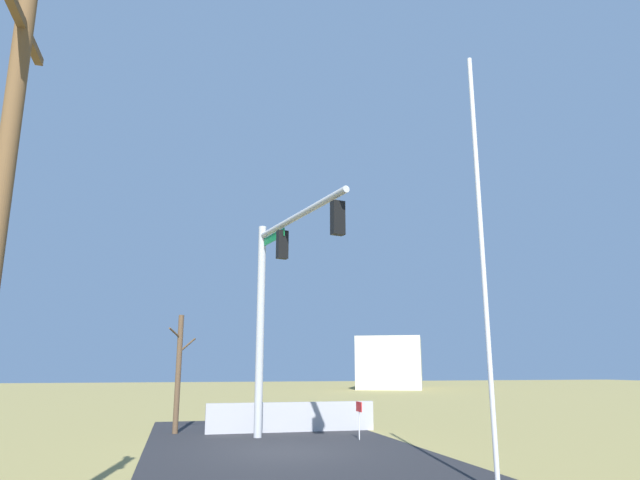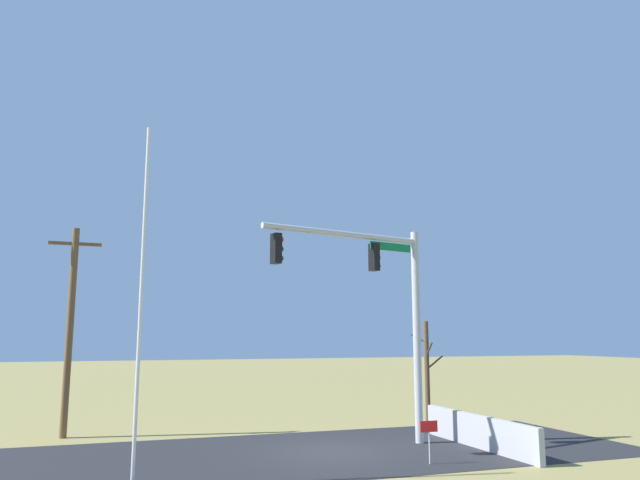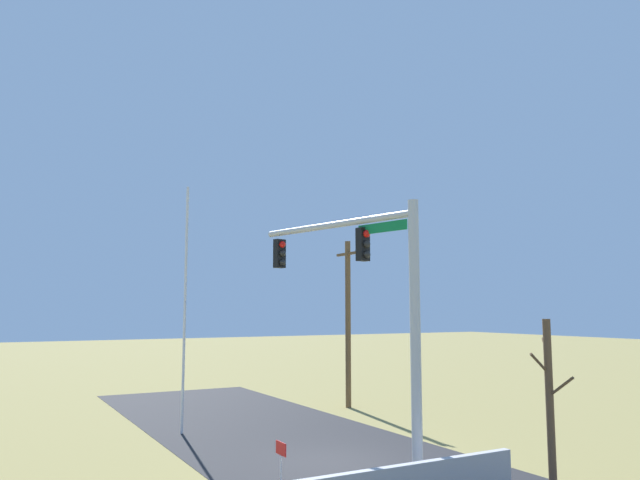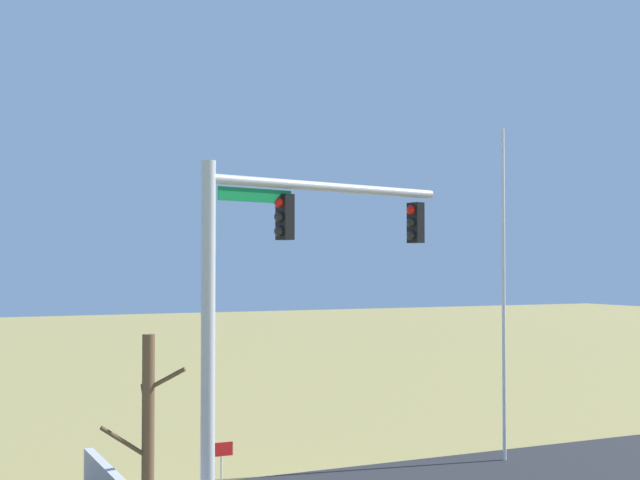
# 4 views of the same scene
# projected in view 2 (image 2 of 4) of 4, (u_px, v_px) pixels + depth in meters

# --- Properties ---
(ground_plane) EXTENTS (160.00, 160.00, 0.00)m
(ground_plane) POSITION_uv_depth(u_px,v_px,m) (333.00, 451.00, 19.33)
(ground_plane) COLOR olive
(road_surface) EXTENTS (28.00, 8.00, 0.01)m
(road_surface) POSITION_uv_depth(u_px,v_px,m) (209.00, 459.00, 18.04)
(road_surface) COLOR #232326
(road_surface) RESTS_ON ground_plane
(sidewalk_corner) EXTENTS (6.00, 6.00, 0.01)m
(sidewalk_corner) POSITION_uv_depth(u_px,v_px,m) (445.00, 442.00, 21.09)
(sidewalk_corner) COLOR #B7B5AD
(sidewalk_corner) RESTS_ON ground_plane
(retaining_fence) EXTENTS (0.20, 6.35, 1.07)m
(retaining_fence) POSITION_uv_depth(u_px,v_px,m) (478.00, 431.00, 19.94)
(retaining_fence) COLOR #A8A8AD
(retaining_fence) RESTS_ON ground_plane
(signal_mast) EXTENTS (6.22, 1.66, 7.43)m
(signal_mast) POSITION_uv_depth(u_px,v_px,m) (382.00, 294.00, 20.78)
(signal_mast) COLOR #B2B5BA
(signal_mast) RESTS_ON ground_plane
(flagpole) EXTENTS (0.10, 0.10, 9.19)m
(flagpole) POSITION_uv_depth(u_px,v_px,m) (141.00, 299.00, 15.33)
(flagpole) COLOR silver
(flagpole) RESTS_ON ground_plane
(utility_pole) EXTENTS (1.90, 0.26, 7.77)m
(utility_pole) POSITION_uv_depth(u_px,v_px,m) (70.00, 326.00, 22.49)
(utility_pole) COLOR brown
(utility_pole) RESTS_ON ground_plane
(bare_tree) EXTENTS (1.27, 1.02, 4.28)m
(bare_tree) POSITION_uv_depth(u_px,v_px,m) (427.00, 373.00, 24.29)
(bare_tree) COLOR brown
(bare_tree) RESTS_ON ground_plane
(open_sign) EXTENTS (0.56, 0.04, 1.22)m
(open_sign) POSITION_uv_depth(u_px,v_px,m) (429.00, 432.00, 17.49)
(open_sign) COLOR silver
(open_sign) RESTS_ON ground_plane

